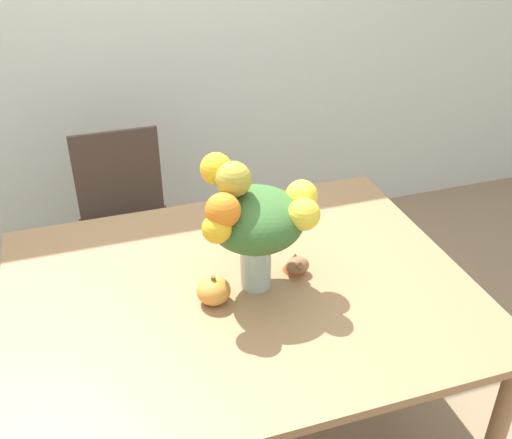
% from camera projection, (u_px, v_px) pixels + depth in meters
% --- Properties ---
extents(dining_table, '(1.48, 1.15, 0.75)m').
position_uv_depth(dining_table, '(240.00, 306.00, 1.97)').
color(dining_table, '#9E754C').
rests_on(dining_table, ground_plane).
extents(flower_vase, '(0.39, 0.32, 0.45)m').
position_uv_depth(flower_vase, '(254.00, 218.00, 1.80)').
color(flower_vase, '#B2CCBC').
rests_on(flower_vase, dining_table).
extents(pumpkin, '(0.11, 0.11, 0.10)m').
position_uv_depth(pumpkin, '(214.00, 291.00, 1.84)').
color(pumpkin, gold).
rests_on(pumpkin, dining_table).
extents(turkey_figurine, '(0.08, 0.11, 0.07)m').
position_uv_depth(turkey_figurine, '(296.00, 263.00, 1.98)').
color(turkey_figurine, '#936642').
rests_on(turkey_figurine, dining_table).
extents(dining_chair_near_window, '(0.42, 0.42, 0.88)m').
position_uv_depth(dining_chair_near_window, '(127.00, 225.00, 2.79)').
color(dining_chair_near_window, '#47382D').
rests_on(dining_chair_near_window, ground_plane).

